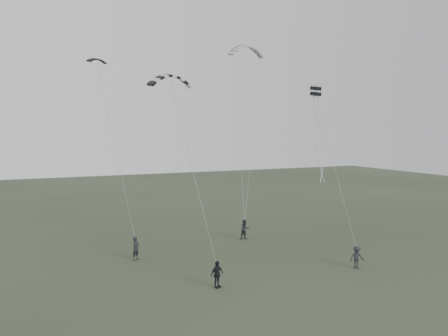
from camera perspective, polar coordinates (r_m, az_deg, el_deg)
name	(u,v)px	position (r m, az deg, el deg)	size (l,w,h in m)	color
ground	(236,274)	(30.21, 1.64, -13.66)	(140.00, 140.00, 0.00)	#2D3825
flyer_left	(136,248)	(33.66, -11.44, -10.25)	(0.64, 0.42, 1.76)	black
flyer_right	(245,229)	(39.19, 2.74, -8.02)	(0.84, 0.66, 1.73)	#25252B
flyer_center	(217,274)	(27.50, -0.92, -13.72)	(0.98, 0.41, 1.67)	black
flyer_far	(357,257)	(32.48, 16.96, -11.07)	(1.03, 0.59, 1.59)	#242328
kite_dark_small	(97,59)	(37.60, -16.28, 13.48)	(1.58, 0.47, 0.52)	black
kite_pale_large	(247,46)	(45.46, 3.00, 15.61)	(3.86, 0.87, 1.60)	#B1B4B7
kite_striped	(170,76)	(30.45, -7.00, 11.90)	(3.09, 0.77, 1.21)	black
kite_box	(316,91)	(36.64, 11.89, 9.80)	(0.65, 0.65, 0.72)	black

